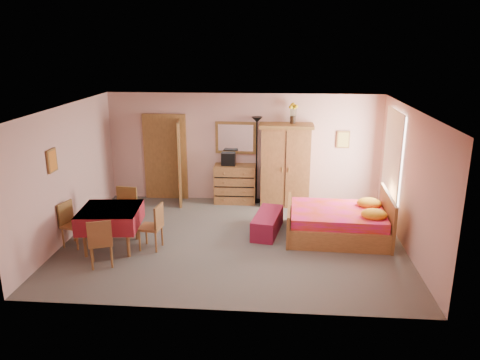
# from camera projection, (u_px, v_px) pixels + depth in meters

# --- Properties ---
(floor) EXTENTS (6.50, 6.50, 0.00)m
(floor) POSITION_uv_depth(u_px,v_px,m) (234.00, 240.00, 9.20)
(floor) COLOR slate
(floor) RESTS_ON ground
(ceiling) EXTENTS (6.50, 6.50, 0.00)m
(ceiling) POSITION_uv_depth(u_px,v_px,m) (233.00, 108.00, 8.46)
(ceiling) COLOR brown
(ceiling) RESTS_ON wall_back
(wall_back) EXTENTS (6.50, 0.10, 2.60)m
(wall_back) POSITION_uv_depth(u_px,v_px,m) (243.00, 148.00, 11.22)
(wall_back) COLOR #D09F97
(wall_back) RESTS_ON floor
(wall_front) EXTENTS (6.50, 0.10, 2.60)m
(wall_front) POSITION_uv_depth(u_px,v_px,m) (216.00, 227.00, 6.44)
(wall_front) COLOR #D09F97
(wall_front) RESTS_ON floor
(wall_left) EXTENTS (0.10, 5.00, 2.60)m
(wall_left) POSITION_uv_depth(u_px,v_px,m) (67.00, 173.00, 9.08)
(wall_left) COLOR #D09F97
(wall_left) RESTS_ON floor
(wall_right) EXTENTS (0.10, 5.00, 2.60)m
(wall_right) POSITION_uv_depth(u_px,v_px,m) (410.00, 181.00, 8.58)
(wall_right) COLOR #D09F97
(wall_right) RESTS_ON floor
(doorway) EXTENTS (1.06, 0.12, 2.15)m
(doorway) POSITION_uv_depth(u_px,v_px,m) (166.00, 158.00, 11.41)
(doorway) COLOR #9E6B35
(doorway) RESTS_ON floor
(window) EXTENTS (0.08, 1.40, 1.95)m
(window) POSITION_uv_depth(u_px,v_px,m) (393.00, 157.00, 9.68)
(window) COLOR white
(window) RESTS_ON wall_right
(picture_left) EXTENTS (0.04, 0.32, 0.42)m
(picture_left) POSITION_uv_depth(u_px,v_px,m) (52.00, 161.00, 8.39)
(picture_left) COLOR orange
(picture_left) RESTS_ON wall_left
(picture_back) EXTENTS (0.30, 0.04, 0.40)m
(picture_back) POSITION_uv_depth(u_px,v_px,m) (343.00, 140.00, 10.93)
(picture_back) COLOR #D8BF59
(picture_back) RESTS_ON wall_back
(chest_of_drawers) EXTENTS (0.99, 0.51, 0.93)m
(chest_of_drawers) POSITION_uv_depth(u_px,v_px,m) (235.00, 184.00, 11.25)
(chest_of_drawers) COLOR #935F31
(chest_of_drawers) RESTS_ON floor
(wall_mirror) EXTENTS (0.98, 0.09, 0.77)m
(wall_mirror) POSITION_uv_depth(u_px,v_px,m) (236.00, 138.00, 11.14)
(wall_mirror) COLOR white
(wall_mirror) RESTS_ON wall_back
(stereo) EXTENTS (0.33, 0.24, 0.31)m
(stereo) POSITION_uv_depth(u_px,v_px,m) (228.00, 159.00, 11.08)
(stereo) COLOR black
(stereo) RESTS_ON chest_of_drawers
(floor_lamp) EXTENTS (0.31, 0.31, 2.08)m
(floor_lamp) POSITION_uv_depth(u_px,v_px,m) (257.00, 160.00, 11.12)
(floor_lamp) COLOR black
(floor_lamp) RESTS_ON floor
(wardrobe) EXTENTS (1.24, 0.64, 1.94)m
(wardrobe) POSITION_uv_depth(u_px,v_px,m) (285.00, 165.00, 10.94)
(wardrobe) COLOR #9F6635
(wardrobe) RESTS_ON floor
(sunflower_vase) EXTENTS (0.19, 0.19, 0.47)m
(sunflower_vase) POSITION_uv_depth(u_px,v_px,m) (293.00, 113.00, 10.69)
(sunflower_vase) COLOR yellow
(sunflower_vase) RESTS_ON wardrobe
(bed) EXTENTS (2.06, 1.65, 0.93)m
(bed) POSITION_uv_depth(u_px,v_px,m) (337.00, 215.00, 9.25)
(bed) COLOR #E41686
(bed) RESTS_ON floor
(bench) EXTENTS (0.65, 1.28, 0.41)m
(bench) POSITION_uv_depth(u_px,v_px,m) (267.00, 223.00, 9.53)
(bench) COLOR maroon
(bench) RESTS_ON floor
(dining_table) EXTENTS (1.17, 1.17, 0.78)m
(dining_table) POSITION_uv_depth(u_px,v_px,m) (111.00, 228.00, 8.76)
(dining_table) COLOR maroon
(dining_table) RESTS_ON floor
(chair_south) EXTENTS (0.51, 0.51, 0.88)m
(chair_south) POSITION_uv_depth(u_px,v_px,m) (101.00, 241.00, 8.07)
(chair_south) COLOR brown
(chair_south) RESTS_ON floor
(chair_north) EXTENTS (0.48, 0.48, 0.95)m
(chair_north) POSITION_uv_depth(u_px,v_px,m) (124.00, 212.00, 9.35)
(chair_north) COLOR olive
(chair_north) RESTS_ON floor
(chair_west) EXTENTS (0.48, 0.48, 0.86)m
(chair_west) POSITION_uv_depth(u_px,v_px,m) (74.00, 225.00, 8.84)
(chair_west) COLOR #A96B39
(chair_west) RESTS_ON floor
(chair_east) EXTENTS (0.44, 0.44, 0.87)m
(chair_east) POSITION_uv_depth(u_px,v_px,m) (150.00, 227.00, 8.72)
(chair_east) COLOR #986133
(chair_east) RESTS_ON floor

